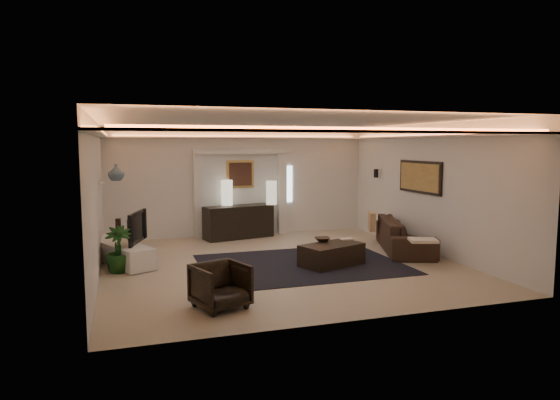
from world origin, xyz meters
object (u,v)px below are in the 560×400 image
object	(u,v)px
coffee_table	(332,256)
armchair	(220,286)
sofa	(405,235)
console	(239,223)

from	to	relation	value
coffee_table	armchair	size ratio (longest dim) A/B	1.69
sofa	armchair	bearing A→B (deg)	140.63
coffee_table	armchair	bearing A→B (deg)	-164.45
sofa	coffee_table	world-z (taller)	sofa
console	coffee_table	xyz separation A→B (m)	(1.12, -3.50, -0.20)
console	sofa	world-z (taller)	console
console	coffee_table	size ratio (longest dim) A/B	1.44
console	coffee_table	world-z (taller)	console
console	sofa	distance (m)	4.26
armchair	console	bearing A→B (deg)	54.61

